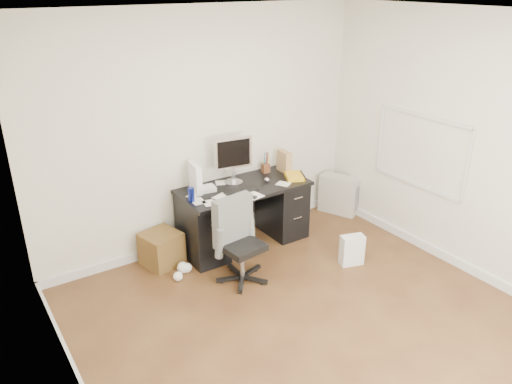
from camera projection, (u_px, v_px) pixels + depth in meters
ground at (312, 326)px, 4.57m from camera, size 4.00×4.00×0.00m
room_shell at (323, 153)px, 3.95m from camera, size 4.02×4.02×2.71m
desk at (244, 213)px, 5.83m from camera, size 1.50×0.70×0.75m
loose_papers at (231, 191)px, 5.55m from camera, size 1.10×0.60×0.00m
lcd_monitor at (233, 160)px, 5.65m from camera, size 0.48×0.31×0.56m
keyboard at (241, 190)px, 5.54m from camera, size 0.41×0.19×0.02m
computer_mouse at (267, 180)px, 5.77m from camera, size 0.06×0.06×0.06m
travel_mug at (191, 195)px, 5.27m from camera, size 0.08×0.08×0.15m
white_binder at (195, 178)px, 5.48m from camera, size 0.17×0.30×0.33m
magazine_file at (284, 161)px, 6.06m from camera, size 0.13×0.23×0.26m
pen_cup at (266, 162)px, 6.04m from camera, size 0.12×0.12×0.26m
yellow_book at (295, 176)px, 5.90m from camera, size 0.30×0.32×0.05m
paper_remote at (251, 196)px, 5.41m from camera, size 0.29×0.25×0.02m
office_chair at (242, 242)px, 5.09m from camera, size 0.57×0.57×0.90m
pc_tower at (339, 194)px, 6.70m from camera, size 0.42×0.56×0.51m
shopping_bag at (352, 250)px, 5.50m from camera, size 0.30×0.25×0.35m
wicker_basket at (162, 249)px, 5.49m from camera, size 0.46×0.46×0.38m
desk_printer at (221, 236)px, 5.94m from camera, size 0.45×0.41×0.22m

